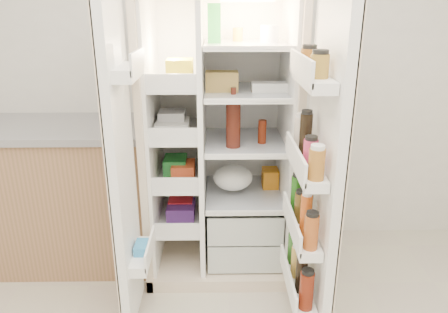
{
  "coord_description": "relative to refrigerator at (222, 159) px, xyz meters",
  "views": [
    {
      "loc": [
        -0.06,
        -0.95,
        1.7
      ],
      "look_at": [
        -0.03,
        1.25,
        0.91
      ],
      "focal_mm": 34.0,
      "sensor_mm": 36.0,
      "label": 1
    }
  ],
  "objects": [
    {
      "name": "wall_back",
      "position": [
        0.03,
        0.35,
        0.61
      ],
      "size": [
        4.0,
        0.02,
        2.7
      ],
      "primitive_type": "cube",
      "color": "silver",
      "rests_on": "floor"
    },
    {
      "name": "kitchen_counter",
      "position": [
        -1.11,
        0.06,
        -0.25
      ],
      "size": [
        1.34,
        0.71,
        0.97
      ],
      "color": "#9A6D4D",
      "rests_on": "floor"
    },
    {
      "name": "fridge_door",
      "position": [
        0.47,
        -0.7,
        0.13
      ],
      "size": [
        0.17,
        0.58,
        1.72
      ],
      "color": "white",
      "rests_on": "floor"
    },
    {
      "name": "freezer_door",
      "position": [
        -0.51,
        -0.6,
        0.15
      ],
      "size": [
        0.15,
        0.4,
        1.72
      ],
      "color": "white",
      "rests_on": "floor"
    },
    {
      "name": "refrigerator",
      "position": [
        0.0,
        0.0,
        0.0
      ],
      "size": [
        0.92,
        0.7,
        1.8
      ],
      "color": "beige",
      "rests_on": "floor"
    }
  ]
}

